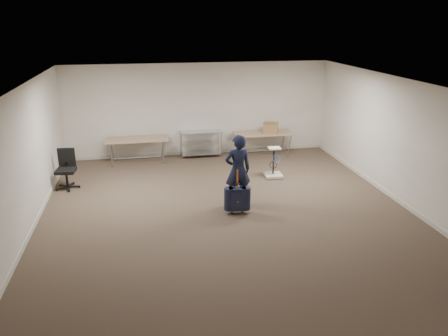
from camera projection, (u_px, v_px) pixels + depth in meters
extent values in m
plane|color=#443429|center=(227.00, 213.00, 9.55)|extent=(9.00, 9.00, 0.00)
plane|color=white|center=(199.00, 110.00, 13.28)|extent=(8.00, 0.00, 8.00)
plane|color=white|center=(304.00, 266.00, 4.92)|extent=(8.00, 0.00, 8.00)
plane|color=white|center=(24.00, 163.00, 8.39)|extent=(0.00, 9.00, 9.00)
plane|color=white|center=(402.00, 142.00, 9.80)|extent=(0.00, 9.00, 9.00)
plane|color=silver|center=(227.00, 84.00, 8.64)|extent=(8.00, 8.00, 0.00)
cube|color=beige|center=(200.00, 152.00, 13.71)|extent=(8.00, 0.02, 0.10)
cube|color=beige|center=(34.00, 226.00, 8.83)|extent=(0.02, 9.00, 0.10)
cube|color=beige|center=(394.00, 198.00, 10.24)|extent=(0.02, 9.00, 0.10)
cube|color=#94755B|center=(137.00, 139.00, 12.66)|extent=(1.80, 0.75, 0.03)
cylinder|color=gray|center=(138.00, 158.00, 12.84)|extent=(1.50, 0.02, 0.02)
cylinder|color=gray|center=(111.00, 156.00, 12.36)|extent=(0.13, 0.04, 0.69)
cylinder|color=gray|center=(164.00, 153.00, 12.63)|extent=(0.13, 0.04, 0.69)
cylinder|color=gray|center=(112.00, 150.00, 12.92)|extent=(0.13, 0.04, 0.69)
cylinder|color=gray|center=(163.00, 147.00, 13.18)|extent=(0.13, 0.04, 0.69)
cube|color=#94755B|center=(263.00, 133.00, 13.32)|extent=(1.80, 0.75, 0.03)
cylinder|color=gray|center=(263.00, 151.00, 13.51)|extent=(1.50, 0.02, 0.02)
cylinder|color=gray|center=(241.00, 149.00, 13.03)|extent=(0.13, 0.04, 0.69)
cylinder|color=gray|center=(289.00, 146.00, 13.30)|extent=(0.13, 0.04, 0.69)
cylinder|color=gray|center=(237.00, 143.00, 13.59)|extent=(0.13, 0.04, 0.69)
cylinder|color=gray|center=(283.00, 141.00, 13.85)|extent=(0.13, 0.04, 0.69)
cylinder|color=silver|center=(182.00, 147.00, 13.01)|extent=(0.02, 0.02, 0.80)
cylinder|color=silver|center=(221.00, 145.00, 13.22)|extent=(0.02, 0.02, 0.80)
cylinder|color=silver|center=(180.00, 143.00, 13.43)|extent=(0.02, 0.02, 0.80)
cylinder|color=silver|center=(219.00, 141.00, 13.64)|extent=(0.02, 0.02, 0.80)
cube|color=silver|center=(201.00, 153.00, 13.42)|extent=(1.20, 0.45, 0.02)
cube|color=silver|center=(201.00, 142.00, 13.31)|extent=(1.20, 0.45, 0.02)
cube|color=silver|center=(200.00, 132.00, 13.20)|extent=(1.20, 0.45, 0.01)
imported|color=black|center=(238.00, 170.00, 9.76)|extent=(0.63, 0.44, 1.64)
cube|color=black|center=(237.00, 199.00, 9.42)|extent=(0.39, 0.25, 0.50)
cube|color=black|center=(237.00, 210.00, 9.52)|extent=(0.35, 0.19, 0.03)
cylinder|color=black|center=(232.00, 212.00, 9.51)|extent=(0.03, 0.07, 0.07)
cylinder|color=black|center=(242.00, 212.00, 9.53)|extent=(0.03, 0.07, 0.07)
torus|color=black|center=(237.00, 187.00, 9.32)|extent=(0.16, 0.04, 0.16)
cube|color=#DE5F0B|center=(237.00, 178.00, 9.28)|extent=(0.03, 0.01, 0.39)
cylinder|color=black|center=(68.00, 187.00, 10.92)|extent=(0.60, 0.60, 0.09)
cylinder|color=black|center=(67.00, 179.00, 10.86)|extent=(0.06, 0.06, 0.40)
cube|color=black|center=(66.00, 171.00, 10.79)|extent=(0.49, 0.49, 0.08)
cube|color=black|center=(67.00, 157.00, 10.90)|extent=(0.42, 0.09, 0.48)
cube|color=silver|center=(273.00, 175.00, 11.69)|extent=(0.48, 0.48, 0.07)
cylinder|color=black|center=(269.00, 179.00, 11.50)|extent=(0.05, 0.05, 0.04)
cylinder|color=black|center=(273.00, 161.00, 11.60)|extent=(0.04, 0.04, 0.72)
cube|color=silver|center=(274.00, 148.00, 11.44)|extent=(0.33, 0.29, 0.04)
torus|color=blue|center=(276.00, 159.00, 11.47)|extent=(0.24, 0.11, 0.22)
cube|color=#997047|center=(271.00, 128.00, 13.22)|extent=(0.52, 0.46, 0.32)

